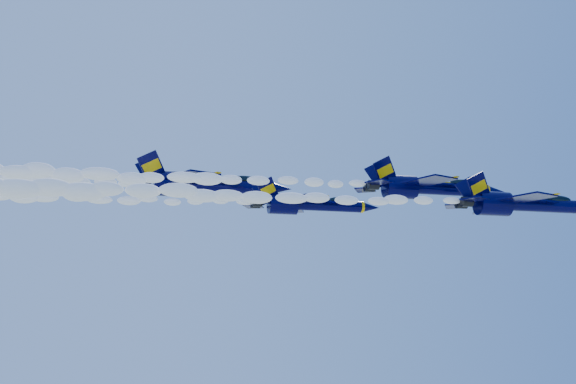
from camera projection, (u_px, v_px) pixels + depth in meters
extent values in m
cylinder|color=#00002D|center=(544.00, 206.00, 78.75)|extent=(7.85, 1.31, 1.31)
ellipsoid|color=#00002D|center=(493.00, 204.00, 77.42)|extent=(1.36, 2.35, 5.58)
ellipsoid|color=black|center=(557.00, 200.00, 79.23)|extent=(3.14, 1.02, 0.86)
cube|color=#FFBC03|center=(557.00, 202.00, 79.18)|extent=(3.66, 0.87, 0.16)
cube|color=#00002D|center=(527.00, 198.00, 74.49)|extent=(4.67, 5.54, 0.16)
cube|color=#00002D|center=(490.00, 210.00, 81.13)|extent=(4.67, 5.54, 0.16)
cube|color=#FFBC03|center=(538.00, 197.00, 74.80)|extent=(2.10, 4.37, 0.09)
cube|color=#FFBC03|center=(501.00, 209.00, 81.44)|extent=(2.10, 4.37, 0.09)
cube|color=#00002D|center=(479.00, 187.00, 76.34)|extent=(2.84, 0.90, 3.06)
cube|color=#00002D|center=(470.00, 191.00, 78.09)|extent=(2.84, 0.90, 3.06)
cylinder|color=black|center=(467.00, 202.00, 76.14)|extent=(1.05, 0.96, 0.96)
cylinder|color=black|center=(461.00, 204.00, 77.22)|extent=(1.05, 0.96, 0.96)
cube|color=#FFBC03|center=(519.00, 198.00, 78.25)|extent=(9.59, 0.31, 0.07)
ellipsoid|color=white|center=(212.00, 194.00, 70.77)|extent=(47.87, 1.82, 1.64)
cylinder|color=#00002D|center=(450.00, 189.00, 86.52)|extent=(8.28, 1.38, 1.38)
ellipsoid|color=#00002D|center=(400.00, 187.00, 85.12)|extent=(1.44, 2.48, 5.89)
cone|color=#00002D|center=(495.00, 191.00, 87.80)|extent=(2.39, 1.38, 1.38)
cylinder|color=#FFBC03|center=(486.00, 191.00, 87.54)|extent=(0.32, 1.44, 1.44)
ellipsoid|color=black|center=(463.00, 184.00, 87.03)|extent=(3.31, 1.08, 0.91)
cube|color=#FFBC03|center=(463.00, 186.00, 86.97)|extent=(3.86, 0.92, 0.17)
cube|color=#00002D|center=(429.00, 181.00, 82.02)|extent=(4.93, 5.85, 0.17)
cube|color=#00002D|center=(401.00, 194.00, 89.03)|extent=(4.93, 5.85, 0.17)
cube|color=#FFBC03|center=(440.00, 180.00, 82.35)|extent=(2.22, 4.61, 0.09)
cube|color=#FFBC03|center=(412.00, 193.00, 89.36)|extent=(2.22, 4.61, 0.09)
cube|color=#00002D|center=(385.00, 171.00, 83.98)|extent=(3.00, 0.95, 3.23)
cube|color=#00002D|center=(379.00, 175.00, 85.82)|extent=(3.00, 0.95, 3.23)
cylinder|color=black|center=(373.00, 185.00, 83.77)|extent=(1.10, 1.01, 1.01)
cylinder|color=black|center=(370.00, 187.00, 84.91)|extent=(1.10, 1.01, 1.01)
cube|color=#FFBC03|center=(426.00, 181.00, 85.99)|extent=(10.12, 0.32, 0.07)
ellipsoid|color=white|center=(136.00, 177.00, 78.43)|extent=(47.87, 1.92, 1.73)
cylinder|color=#00002D|center=(329.00, 206.00, 92.26)|extent=(7.83, 1.31, 1.31)
ellipsoid|color=#00002D|center=(283.00, 204.00, 90.93)|extent=(1.36, 2.35, 5.57)
cone|color=#00002D|center=(370.00, 207.00, 93.47)|extent=(2.26, 1.31, 1.31)
cylinder|color=#FFBC03|center=(362.00, 207.00, 93.22)|extent=(0.30, 1.36, 1.36)
ellipsoid|color=black|center=(341.00, 201.00, 92.73)|extent=(3.13, 1.02, 0.86)
cube|color=#FFBC03|center=(341.00, 203.00, 92.69)|extent=(3.66, 0.87, 0.16)
cube|color=#00002D|center=(304.00, 199.00, 88.00)|extent=(4.67, 5.53, 0.16)
cube|color=#00002D|center=(288.00, 209.00, 94.63)|extent=(4.67, 5.53, 0.16)
cube|color=#FFBC03|center=(315.00, 199.00, 88.31)|extent=(2.10, 4.36, 0.09)
cube|color=#FFBC03|center=(298.00, 209.00, 94.94)|extent=(2.10, 4.36, 0.09)
cube|color=#00002D|center=(268.00, 190.00, 89.85)|extent=(2.84, 0.90, 3.05)
cube|color=#00002D|center=(265.00, 193.00, 91.59)|extent=(2.84, 0.90, 3.05)
cylinder|color=black|center=(257.00, 202.00, 89.65)|extent=(1.04, 0.96, 0.96)
cylinder|color=black|center=(255.00, 204.00, 90.73)|extent=(1.04, 0.96, 0.96)
cube|color=#FFBC03|center=(307.00, 199.00, 91.76)|extent=(9.58, 0.30, 0.07)
ellipsoid|color=white|center=(30.00, 196.00, 84.28)|extent=(47.87, 1.82, 1.64)
cylinder|color=#00002D|center=(229.00, 186.00, 97.82)|extent=(10.07, 1.68, 1.68)
ellipsoid|color=#00002D|center=(171.00, 184.00, 96.12)|extent=(1.74, 3.02, 7.16)
cone|color=#00002D|center=(281.00, 189.00, 99.38)|extent=(2.91, 1.68, 1.68)
cylinder|color=#FFBC03|center=(270.00, 188.00, 99.06)|extent=(0.39, 1.74, 1.74)
ellipsoid|color=black|center=(244.00, 180.00, 98.44)|extent=(4.03, 1.31, 1.11)
cube|color=#FFBC03|center=(244.00, 183.00, 98.37)|extent=(4.70, 1.12, 0.20)
cube|color=#00002D|center=(193.00, 177.00, 92.35)|extent=(6.00, 7.11, 0.20)
cube|color=#00002D|center=(183.00, 191.00, 100.87)|extent=(6.00, 7.11, 0.20)
cube|color=#FFBC03|center=(206.00, 177.00, 92.75)|extent=(2.70, 5.60, 0.11)
cube|color=#FFBC03|center=(196.00, 191.00, 101.27)|extent=(2.70, 5.60, 0.11)
cube|color=#00002D|center=(152.00, 167.00, 94.73)|extent=(3.64, 1.15, 3.92)
cube|color=#00002D|center=(150.00, 171.00, 96.97)|extent=(3.64, 1.15, 3.92)
cylinder|color=black|center=(138.00, 182.00, 94.48)|extent=(1.34, 1.23, 1.23)
cylinder|color=black|center=(138.00, 184.00, 95.86)|extent=(1.34, 1.23, 1.23)
cube|color=#FFBC03|center=(202.00, 178.00, 97.18)|extent=(12.30, 0.39, 0.09)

